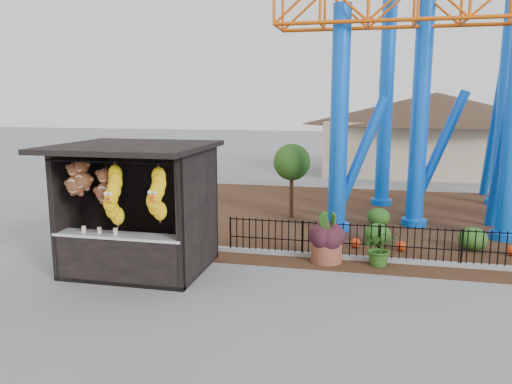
% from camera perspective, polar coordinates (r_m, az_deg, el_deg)
% --- Properties ---
extents(ground, '(120.00, 120.00, 0.00)m').
position_cam_1_polar(ground, '(10.93, -1.07, -11.80)').
color(ground, slate).
rests_on(ground, ground).
extents(mulch_bed, '(18.00, 12.00, 0.02)m').
position_cam_1_polar(mulch_bed, '(18.36, 17.37, -3.07)').
color(mulch_bed, '#331E11').
rests_on(mulch_bed, ground).
extents(curb, '(18.00, 0.18, 0.12)m').
position_cam_1_polar(curb, '(13.54, 18.98, -7.68)').
color(curb, gray).
rests_on(curb, ground).
extents(prize_booth, '(3.50, 3.40, 3.12)m').
position_cam_1_polar(prize_booth, '(12.31, -13.77, -2.09)').
color(prize_booth, black).
rests_on(prize_booth, ground).
extents(picket_fence, '(12.20, 0.06, 1.00)m').
position_cam_1_polar(picket_fence, '(13.55, 22.89, -5.98)').
color(picket_fence, black).
rests_on(picket_fence, ground).
extents(roller_coaster, '(11.00, 6.37, 10.82)m').
position_cam_1_polar(roller_coaster, '(18.40, 22.06, 16.88)').
color(roller_coaster, blue).
rests_on(roller_coaster, ground).
extents(terracotta_planter, '(0.90, 0.90, 0.58)m').
position_cam_1_polar(terracotta_planter, '(13.13, 8.07, -6.71)').
color(terracotta_planter, brown).
rests_on(terracotta_planter, ground).
extents(planter_foliage, '(0.70, 0.70, 0.64)m').
position_cam_1_polar(planter_foliage, '(12.97, 8.14, -4.14)').
color(planter_foliage, black).
rests_on(planter_foliage, terracotta_planter).
extents(potted_plant, '(1.05, 0.98, 0.93)m').
position_cam_1_polar(potted_plant, '(13.05, 13.98, -6.22)').
color(potted_plant, '#254E17').
rests_on(potted_plant, ground).
extents(landscaping, '(8.01, 3.27, 0.64)m').
position_cam_1_polar(landscaping, '(15.81, 21.49, -4.37)').
color(landscaping, '#244D16').
rests_on(landscaping, mulch_bed).
extents(pavilion, '(15.00, 15.00, 4.80)m').
position_cam_1_polar(pavilion, '(30.06, 19.78, 7.74)').
color(pavilion, '#BFAD8C').
rests_on(pavilion, ground).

